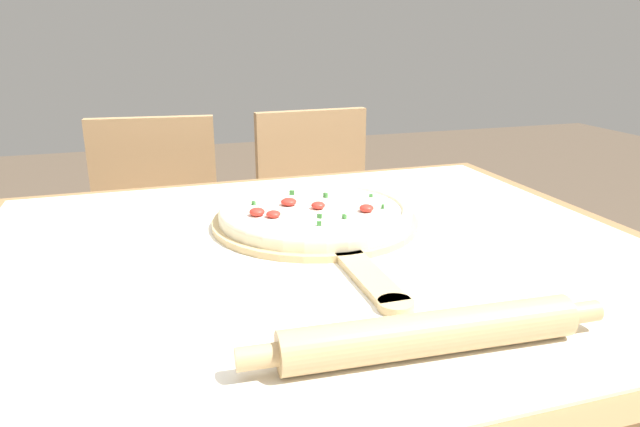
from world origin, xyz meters
TOP-DOWN VIEW (x-y plane):
  - dining_table at (0.00, 0.00)m, footprint 1.19×1.02m
  - towel_cloth at (0.00, 0.00)m, footprint 1.11×0.94m
  - pizza_peel at (0.03, 0.10)m, footprint 0.39×0.58m
  - pizza at (0.03, 0.12)m, footprint 0.36×0.36m
  - rolling_pin at (0.03, -0.35)m, footprint 0.44×0.07m
  - chair_left at (-0.25, 0.86)m, footprint 0.44×0.44m
  - chair_right at (0.28, 0.86)m, footprint 0.42×0.42m

SIDE VIEW (x-z plane):
  - chair_left at x=-0.25m, z-range 0.07..0.95m
  - chair_right at x=0.28m, z-range 0.07..0.95m
  - dining_table at x=0.00m, z-range 0.28..1.05m
  - towel_cloth at x=0.00m, z-range 0.78..0.78m
  - pizza_peel at x=0.03m, z-range 0.78..0.79m
  - pizza at x=0.03m, z-range 0.79..0.82m
  - rolling_pin at x=0.03m, z-range 0.78..0.83m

